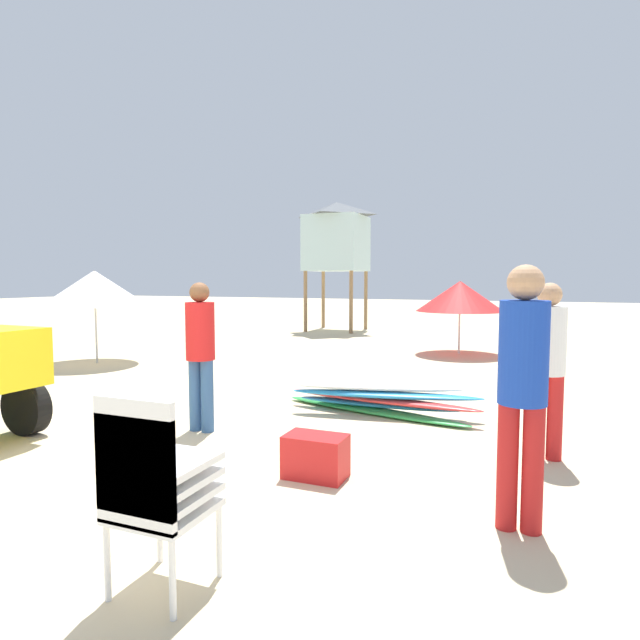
{
  "coord_description": "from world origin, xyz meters",
  "views": [
    {
      "loc": [
        3.51,
        -3.24,
        1.7
      ],
      "look_at": [
        0.61,
        3.93,
        1.1
      ],
      "focal_mm": 29.53,
      "sensor_mm": 36.0,
      "label": 1
    }
  ],
  "objects_px": {
    "lifeguard_near_right": "(523,378)",
    "cooler_box": "(316,456)",
    "beach_umbrella_mid": "(95,288)",
    "lifeguard_near_center": "(200,346)",
    "stacked_plastic_chairs": "(152,479)",
    "surfboard_pile": "(379,400)",
    "lifeguard_tower": "(336,237)",
    "lifeguard_near_left": "(548,359)",
    "beach_umbrella_left": "(460,296)"
  },
  "relations": [
    {
      "from": "lifeguard_tower",
      "to": "cooler_box",
      "type": "xyz_separation_m",
      "value": [
        4.37,
        -12.32,
        -2.92
      ]
    },
    {
      "from": "stacked_plastic_chairs",
      "to": "beach_umbrella_left",
      "type": "xyz_separation_m",
      "value": [
        0.3,
        10.07,
        0.67
      ]
    },
    {
      "from": "lifeguard_tower",
      "to": "stacked_plastic_chairs",
      "type": "bearing_deg",
      "value": -73.47
    },
    {
      "from": "lifeguard_near_center",
      "to": "lifeguard_near_right",
      "type": "relative_size",
      "value": 0.93
    },
    {
      "from": "lifeguard_near_right",
      "to": "cooler_box",
      "type": "height_order",
      "value": "lifeguard_near_right"
    },
    {
      "from": "lifeguard_tower",
      "to": "cooler_box",
      "type": "relative_size",
      "value": 8.03
    },
    {
      "from": "surfboard_pile",
      "to": "lifeguard_tower",
      "type": "bearing_deg",
      "value": 113.09
    },
    {
      "from": "beach_umbrella_left",
      "to": "stacked_plastic_chairs",
      "type": "bearing_deg",
      "value": -91.71
    },
    {
      "from": "surfboard_pile",
      "to": "beach_umbrella_mid",
      "type": "bearing_deg",
      "value": 164.18
    },
    {
      "from": "lifeguard_tower",
      "to": "lifeguard_near_center",
      "type": "bearing_deg",
      "value": -77.06
    },
    {
      "from": "stacked_plastic_chairs",
      "to": "lifeguard_tower",
      "type": "distance_m",
      "value": 15.05
    },
    {
      "from": "lifeguard_near_left",
      "to": "beach_umbrella_mid",
      "type": "distance_m",
      "value": 8.81
    },
    {
      "from": "lifeguard_near_center",
      "to": "stacked_plastic_chairs",
      "type": "bearing_deg",
      "value": -59.82
    },
    {
      "from": "lifeguard_near_right",
      "to": "beach_umbrella_mid",
      "type": "distance_m",
      "value": 9.28
    },
    {
      "from": "lifeguard_near_right",
      "to": "beach_umbrella_mid",
      "type": "bearing_deg",
      "value": 151.56
    },
    {
      "from": "lifeguard_tower",
      "to": "beach_umbrella_left",
      "type": "bearing_deg",
      "value": -42.59
    },
    {
      "from": "cooler_box",
      "to": "lifeguard_near_right",
      "type": "bearing_deg",
      "value": -12.4
    },
    {
      "from": "surfboard_pile",
      "to": "lifeguard_near_center",
      "type": "distance_m",
      "value": 2.31
    },
    {
      "from": "beach_umbrella_mid",
      "to": "lifeguard_near_right",
      "type": "bearing_deg",
      "value": -28.44
    },
    {
      "from": "lifeguard_near_center",
      "to": "beach_umbrella_mid",
      "type": "xyz_separation_m",
      "value": [
        -4.78,
        3.25,
        0.57
      ]
    },
    {
      "from": "stacked_plastic_chairs",
      "to": "surfboard_pile",
      "type": "distance_m",
      "value": 4.16
    },
    {
      "from": "lifeguard_tower",
      "to": "beach_umbrella_left",
      "type": "relative_size",
      "value": 2.14
    },
    {
      "from": "stacked_plastic_chairs",
      "to": "beach_umbrella_left",
      "type": "relative_size",
      "value": 0.56
    },
    {
      "from": "beach_umbrella_mid",
      "to": "beach_umbrella_left",
      "type": "bearing_deg",
      "value": 31.7
    },
    {
      "from": "cooler_box",
      "to": "beach_umbrella_left",
      "type": "bearing_deg",
      "value": 88.9
    },
    {
      "from": "lifeguard_near_left",
      "to": "lifeguard_near_right",
      "type": "distance_m",
      "value": 1.63
    },
    {
      "from": "beach_umbrella_mid",
      "to": "lifeguard_near_left",
      "type": "bearing_deg",
      "value": -18.52
    },
    {
      "from": "lifeguard_near_right",
      "to": "lifeguard_tower",
      "type": "height_order",
      "value": "lifeguard_tower"
    },
    {
      "from": "surfboard_pile",
      "to": "cooler_box",
      "type": "xyz_separation_m",
      "value": [
        0.06,
        -2.23,
        -0.01
      ]
    },
    {
      "from": "lifeguard_near_right",
      "to": "beach_umbrella_mid",
      "type": "relative_size",
      "value": 0.89
    },
    {
      "from": "surfboard_pile",
      "to": "beach_umbrella_mid",
      "type": "relative_size",
      "value": 1.32
    },
    {
      "from": "lifeguard_near_right",
      "to": "lifeguard_tower",
      "type": "relative_size",
      "value": 0.43
    },
    {
      "from": "stacked_plastic_chairs",
      "to": "lifeguard_tower",
      "type": "bearing_deg",
      "value": 106.53
    },
    {
      "from": "lifeguard_near_left",
      "to": "lifeguard_near_right",
      "type": "xyz_separation_m",
      "value": [
        -0.19,
        -1.62,
        0.08
      ]
    },
    {
      "from": "lifeguard_near_center",
      "to": "beach_umbrella_mid",
      "type": "bearing_deg",
      "value": 145.83
    },
    {
      "from": "beach_umbrella_mid",
      "to": "cooler_box",
      "type": "relative_size",
      "value": 3.86
    },
    {
      "from": "lifeguard_near_left",
      "to": "cooler_box",
      "type": "bearing_deg",
      "value": -145.61
    },
    {
      "from": "surfboard_pile",
      "to": "beach_umbrella_mid",
      "type": "height_order",
      "value": "beach_umbrella_mid"
    },
    {
      "from": "stacked_plastic_chairs",
      "to": "beach_umbrella_mid",
      "type": "distance_m",
      "value": 8.76
    },
    {
      "from": "lifeguard_near_right",
      "to": "lifeguard_tower",
      "type": "distance_m",
      "value": 14.19
    },
    {
      "from": "lifeguard_near_center",
      "to": "beach_umbrella_mid",
      "type": "relative_size",
      "value": 0.82
    },
    {
      "from": "surfboard_pile",
      "to": "lifeguard_tower",
      "type": "xyz_separation_m",
      "value": [
        -4.3,
        10.1,
        2.91
      ]
    },
    {
      "from": "cooler_box",
      "to": "stacked_plastic_chairs",
      "type": "bearing_deg",
      "value": -94.28
    },
    {
      "from": "lifeguard_near_right",
      "to": "beach_umbrella_left",
      "type": "bearing_deg",
      "value": 99.9
    },
    {
      "from": "lifeguard_near_right",
      "to": "beach_umbrella_left",
      "type": "distance_m",
      "value": 8.66
    },
    {
      "from": "lifeguard_near_right",
      "to": "lifeguard_near_left",
      "type": "bearing_deg",
      "value": 83.24
    },
    {
      "from": "beach_umbrella_left",
      "to": "beach_umbrella_mid",
      "type": "distance_m",
      "value": 7.83
    },
    {
      "from": "lifeguard_near_center",
      "to": "lifeguard_near_right",
      "type": "distance_m",
      "value": 3.56
    },
    {
      "from": "lifeguard_tower",
      "to": "beach_umbrella_mid",
      "type": "distance_m",
      "value": 8.69
    },
    {
      "from": "beach_umbrella_left",
      "to": "lifeguard_near_right",
      "type": "bearing_deg",
      "value": -80.1
    }
  ]
}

